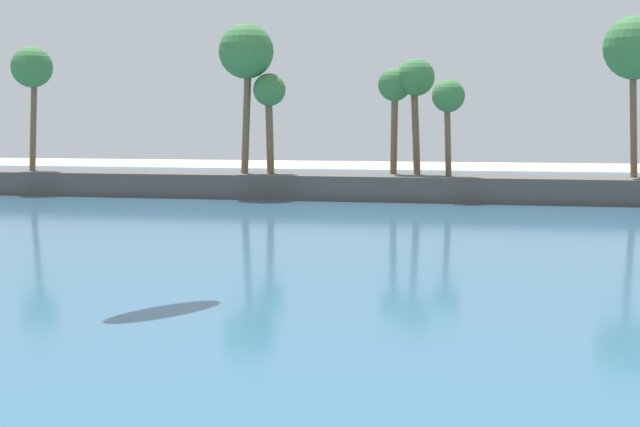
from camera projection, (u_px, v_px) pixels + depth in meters
sea at (465, 212)px, 56.13m from camera, size 220.00×96.92×0.06m
palm_headland at (460, 162)px, 64.32m from camera, size 98.77×6.00×12.88m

